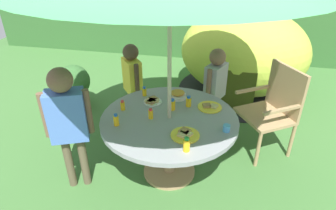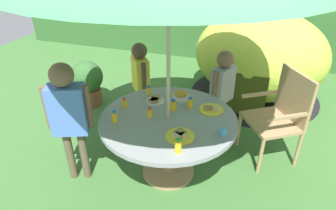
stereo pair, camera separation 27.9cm
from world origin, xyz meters
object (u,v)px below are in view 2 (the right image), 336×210
Objects in this scene: juice_bottle_near_left at (115,117)px; dome_tent at (259,56)px; juice_bottle_far_left at (149,90)px; juice_bottle_mid_right at (150,113)px; juice_bottle_front_edge at (124,103)px; plate_far_right at (180,135)px; child_in_grey_shirt at (223,84)px; child_in_yellow_shirt at (140,75)px; garden_table at (168,128)px; juice_bottle_near_right at (178,146)px; juice_bottle_center_back at (173,105)px; cup_near at (223,132)px; child_in_blue_shirt at (68,110)px; snack_bowl at (181,95)px; potted_plant at (88,81)px; juice_bottle_mid_left at (190,103)px; plate_center_front at (155,100)px; wooden_chair at (281,112)px; plate_back_edge at (211,109)px.

dome_tent is at bearing 62.96° from juice_bottle_near_left.
juice_bottle_far_left is (-1.09, -1.72, 0.08)m from dome_tent.
juice_bottle_mid_right and juice_bottle_front_edge have the same top height.
child_in_grey_shirt is at bearing 79.92° from plate_far_right.
child_in_yellow_shirt is (-1.36, -1.31, 0.06)m from dome_tent.
juice_bottle_near_right reaches higher than garden_table.
juice_bottle_center_back is 1.12× the size of juice_bottle_mid_right.
juice_bottle_center_back is 1.83× the size of cup_near.
child_in_blue_shirt reaches higher than snack_bowl.
child_in_blue_shirt reaches higher than juice_bottle_mid_right.
potted_plant is 1.93m from juice_bottle_mid_left.
child_in_blue_shirt is at bearing -158.27° from garden_table.
juice_bottle_center_back is at bearing -33.45° from juice_bottle_far_left.
juice_bottle_near_left is 0.62m from juice_bottle_far_left.
juice_bottle_mid_left is at bearing 33.99° from juice_bottle_center_back.
plate_center_front is at bearing 65.65° from juice_bottle_near_left.
juice_bottle_near_right is 1.10× the size of juice_bottle_center_back.
potted_plant is at bearing 150.94° from cup_near.
potted_plant is 1.74m from juice_bottle_near_left.
child_in_blue_shirt is at bearing -94.61° from wooden_chair.
juice_bottle_center_back is at bearing 8.19° from child_in_blue_shirt.
juice_bottle_near_left is (-0.22, -0.48, 0.04)m from plate_center_front.
snack_bowl is at bearing 159.14° from plate_back_edge.
child_in_blue_shirt is at bearing -163.91° from juice_bottle_near_left.
garden_table is 10.23× the size of juice_bottle_near_right.
child_in_grey_shirt is 10.77× the size of juice_bottle_far_left.
juice_bottle_far_left reaches higher than snack_bowl.
child_in_yellow_shirt is 1.17m from child_in_blue_shirt.
garden_table is 1.18× the size of child_in_grey_shirt.
juice_bottle_mid_left is (-0.59, -1.85, 0.09)m from dome_tent.
garden_table is at bearing -120.60° from juice_bottle_mid_left.
juice_bottle_front_edge is (-0.87, -0.79, 0.03)m from child_in_grey_shirt.
child_in_yellow_shirt is 6.30× the size of snack_bowl.
child_in_grey_shirt reaches higher than juice_bottle_mid_right.
cup_near is (0.31, 0.34, -0.03)m from juice_bottle_near_right.
plate_far_right is at bearing -17.27° from child_in_blue_shirt.
juice_bottle_near_left is 1.83× the size of cup_near.
child_in_blue_shirt reaches higher than juice_bottle_center_back.
plate_back_edge is (0.35, -0.13, -0.03)m from snack_bowl.
juice_bottle_mid_left is at bearing 17.63° from juice_bottle_front_edge.
child_in_blue_shirt is 0.87m from plate_center_front.
dome_tent is 1.32m from child_in_grey_shirt.
plate_center_front is 1.83× the size of juice_bottle_mid_right.
snack_bowl is (0.01, 0.40, 0.16)m from garden_table.
child_in_yellow_shirt reaches higher than snack_bowl.
plate_back_edge is 2.08× the size of juice_bottle_center_back.
cup_near is (-0.51, -0.79, 0.16)m from wooden_chair.
child_in_blue_shirt is at bearing -153.61° from plate_back_edge.
child_in_yellow_shirt is 0.96m from juice_bottle_mid_right.
juice_bottle_mid_right is at bearing 174.02° from cup_near.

